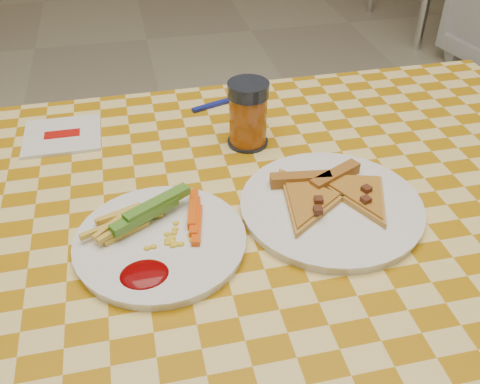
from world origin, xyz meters
name	(u,v)px	position (x,y,z in m)	size (l,w,h in m)	color
table	(246,255)	(0.00, 0.00, 0.68)	(1.28, 0.88, 0.76)	silver
plate_left	(161,243)	(-0.13, -0.03, 0.76)	(0.23, 0.23, 0.01)	white
plate_right	(331,207)	(0.13, -0.01, 0.76)	(0.27, 0.27, 0.01)	white
fries_veggies	(152,227)	(-0.14, -0.01, 0.78)	(0.19, 0.18, 0.04)	#E9C54A
pizza_slices	(330,194)	(0.13, 0.00, 0.78)	(0.24, 0.21, 0.02)	gold
drink_glass	(248,115)	(0.05, 0.20, 0.81)	(0.07, 0.07, 0.12)	black
napkin	(62,136)	(-0.27, 0.30, 0.76)	(0.14, 0.13, 0.01)	white
fork	(223,102)	(0.04, 0.36, 0.76)	(0.13, 0.06, 0.01)	navy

